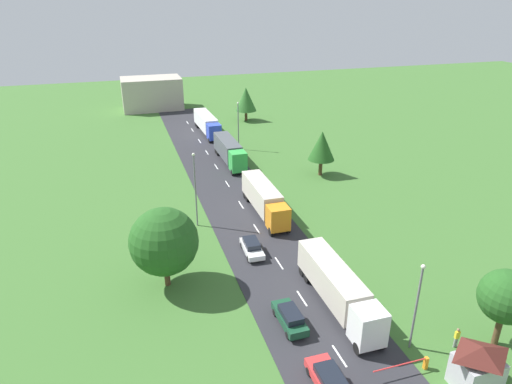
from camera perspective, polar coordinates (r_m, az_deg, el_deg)
The scene contains 20 objects.
road at distance 49.05m, azimuth 2.38°, elevation -8.16°, with size 10.00×140.00×0.06m, color #2B2B30.
lane_marking_centre at distance 46.49m, azimuth 3.73°, elevation -10.13°, with size 0.16×122.62×0.01m.
truck_lead at distance 41.56m, azimuth 10.21°, elevation -11.63°, with size 2.50×12.63×3.57m.
truck_second at distance 57.34m, azimuth 1.02°, elevation -0.75°, with size 2.51×12.35×3.68m.
truck_third at distance 74.99m, azimuth -3.35°, elevation 5.23°, with size 2.59×12.55×3.64m.
truck_fourth at distance 91.88m, azimuth -6.18°, elevation 8.61°, with size 2.85×13.76×3.60m.
car_lead at distance 35.08m, azimuth 9.18°, elevation -22.28°, with size 1.91×4.53×1.56m.
car_second at distance 39.76m, azimuth 4.27°, elevation -15.41°, with size 1.79×4.52×1.58m.
car_third at distance 49.24m, azimuth -0.52°, elevation -6.92°, with size 1.91×4.43×1.47m.
guard_booth at distance 37.55m, azimuth 26.07°, elevation -19.13°, with size 3.44×2.79×3.68m.
barrier_gate at distance 37.97m, azimuth 19.54°, elevation -19.64°, with size 4.64×0.28×1.05m.
person_lead at distance 40.91m, azimuth 23.88°, elevation -16.32°, with size 0.38×0.24×1.82m.
lamppost_lead at distance 37.59m, azimuth 19.55°, elevation -12.94°, with size 0.36×0.36×7.73m.
lamppost_second at distance 53.60m, azimuth -7.63°, elevation 0.68°, with size 0.36×0.36×9.27m.
lamppost_third at distance 81.07m, azimuth -2.24°, elevation 8.59°, with size 0.36×0.36×8.56m.
tree_oak at distance 100.54m, azimuth -1.28°, elevation 11.55°, with size 4.57×4.57×7.24m.
tree_birch at distance 69.59m, azimuth 8.26°, elevation 5.76°, with size 4.03×4.03×6.99m.
tree_maple at distance 43.22m, azimuth -11.47°, elevation -6.12°, with size 6.47×6.47×8.01m.
tree_pine at distance 40.55m, azimuth 28.93°, elevation -11.45°, with size 4.27×4.27×6.74m.
distant_building at distance 114.18m, azimuth -12.93°, elevation 11.95°, with size 13.86×8.65×7.46m, color #B2A899.
Camera 1 is at (-14.22, -14.64, 25.95)m, focal length 31.88 mm.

